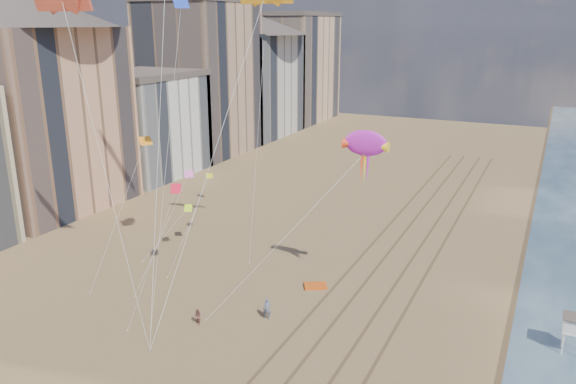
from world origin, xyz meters
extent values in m
plane|color=#42301E|center=(19.00, 40.00, 0.00)|extent=(260.00, 260.00, 0.00)
cube|color=brown|center=(-1.20, 30.00, 0.01)|extent=(0.28, 120.00, 0.01)
cube|color=brown|center=(1.20, 30.00, 0.01)|extent=(0.28, 120.00, 0.01)
cube|color=brown|center=(4.00, 30.00, 0.01)|extent=(0.28, 120.00, 0.01)
cube|color=brown|center=(6.20, 30.00, 0.01)|extent=(0.28, 120.00, 0.01)
cube|color=tan|center=(-45.50, 34.00, 12.00)|extent=(15.00, 20.00, 24.00)
cone|color=#473D38|center=(-45.50, 34.00, 26.20)|extent=(31.11, 31.11, 4.40)
cube|color=silver|center=(-45.00, 54.00, 8.00)|extent=(14.00, 18.00, 16.00)
cube|color=#473D38|center=(-45.00, 54.00, 16.50)|extent=(14.28, 18.36, 1.00)
cube|color=tan|center=(-46.00, 72.00, 14.00)|extent=(16.00, 20.00, 28.00)
cube|color=#473D38|center=(-46.00, 72.00, 28.50)|extent=(16.32, 20.40, 1.00)
cube|color=#BCB2A3|center=(-45.50, 92.00, 11.00)|extent=(15.00, 22.00, 22.00)
cone|color=#473D38|center=(-45.50, 92.00, 24.20)|extent=(34.22, 34.22, 4.40)
cube|color=tan|center=(-46.00, 114.00, 13.00)|extent=(16.00, 24.00, 26.00)
cube|color=#473D38|center=(-46.00, 114.00, 26.50)|extent=(16.32, 24.48, 1.00)
cylinder|color=silver|center=(18.79, 24.48, 0.85)|extent=(0.11, 0.11, 1.71)
cylinder|color=silver|center=(18.79, 25.62, 0.85)|extent=(0.11, 0.11, 1.71)
cube|color=silver|center=(19.36, 25.05, 1.85)|extent=(1.52, 1.52, 0.11)
cube|color=silver|center=(19.36, 25.05, 2.42)|extent=(1.42, 1.42, 1.04)
cube|color=#473D38|center=(19.36, 25.05, 3.04)|extent=(1.71, 1.71, 0.09)
cube|color=#D64E12|center=(-2.84, 26.80, 0.12)|extent=(2.56, 2.27, 0.25)
ellipsoid|color=#B91CB3|center=(1.68, 26.62, 14.65)|extent=(4.12, 0.77, 2.45)
cone|color=red|center=(0.20, 26.62, 14.47)|extent=(1.10, 0.92, 0.92)
cone|color=yellow|center=(3.15, 26.62, 14.47)|extent=(1.10, 0.92, 0.92)
cylinder|color=silver|center=(-3.58, 21.73, 6.87)|extent=(0.03, 0.03, 19.87)
imported|color=slate|center=(-4.19, 19.35, 0.98)|extent=(0.82, 0.66, 1.96)
imported|color=brown|center=(-9.07, 15.98, 0.72)|extent=(0.87, 0.80, 1.43)
cube|color=#DB4B30|center=(-19.71, 15.10, 26.24)|extent=(5.02, 1.67, 1.71)
plane|color=black|center=(-12.60, 35.23, 23.03)|extent=(1.40, 1.49, 0.66)
plane|color=orange|center=(-22.11, 26.47, 12.74)|extent=(2.19, 2.21, 0.66)
plane|color=yellow|center=(-18.01, 31.93, 8.13)|extent=(1.28, 1.27, 0.36)
plane|color=red|center=(-15.05, 21.88, 9.71)|extent=(1.59, 1.51, 0.67)
plane|color=#FD62C8|center=(-16.10, 25.48, 10.12)|extent=(1.50, 1.49, 0.52)
plane|color=#223EBA|center=(-12.42, 20.62, 26.00)|extent=(2.05, 2.04, 0.74)
plane|color=#D6FF1A|center=(-20.03, 30.39, 4.49)|extent=(1.42, 1.34, 0.59)
camera|label=1|loc=(16.13, -18.76, 24.58)|focal=35.00mm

